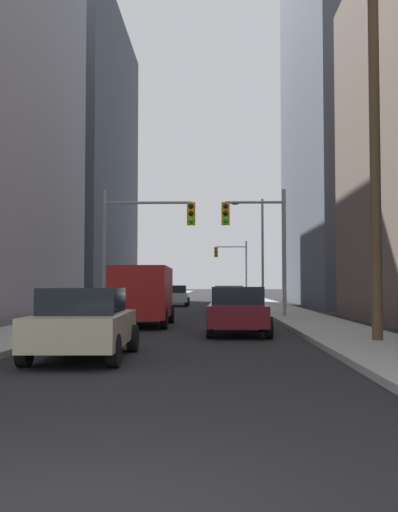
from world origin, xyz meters
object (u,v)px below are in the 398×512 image
Objects in this scene: sedan_silver at (176,296)px; traffic_signal_near_left at (144,231)px; sedan_maroon at (238,310)px; traffic_signal_near_right at (257,232)px; cargo_van_red at (143,292)px; sedan_navy at (229,299)px; traffic_signal_far_right at (232,260)px; sedan_beige at (84,323)px.

sedan_silver is 16.97m from traffic_signal_near_left.
traffic_signal_near_right reaches higher than sedan_maroon.
traffic_signal_near_right is at bearing 81.74° from sedan_maroon.
traffic_signal_near_left and traffic_signal_near_right have the same top height.
traffic_signal_near_left is at bearing 179.99° from traffic_signal_near_right.
traffic_signal_near_left is (-0.53, 4.69, 2.78)m from cargo_van_red.
traffic_signal_far_right is at bearing 87.82° from sedan_navy.
sedan_silver is (-0.13, 21.33, -0.52)m from cargo_van_red.
sedan_navy is at bearing 89.67° from sedan_maroon.
cargo_van_red is at bearing 131.64° from sedan_maroon.
sedan_maroon is 1.00× the size of sedan_silver.
cargo_van_red is at bearing 89.71° from sedan_beige.
cargo_van_red reaches higher than sedan_silver.
traffic_signal_near_right reaches higher than cargo_van_red.
sedan_beige is 15.25m from traffic_signal_near_left.
traffic_signal_near_left is (-4.01, 8.60, 3.30)m from sedan_maroon.
sedan_maroon is at bearing -98.26° from traffic_signal_near_right.
traffic_signal_near_right reaches higher than sedan_navy.
sedan_maroon is at bearing -90.33° from sedan_navy.
sedan_maroon and sedan_navy have the same top height.
traffic_signal_far_right reaches higher than sedan_beige.
traffic_signal_near_left reaches higher than sedan_beige.
traffic_signal_near_left is 33.37m from traffic_signal_far_right.
sedan_maroon is at bearing -65.03° from traffic_signal_near_left.
cargo_van_red is 1.23× the size of sedan_beige.
traffic_signal_far_right reaches higher than cargo_van_red.
sedan_beige is 15.96m from traffic_signal_near_right.
traffic_signal_near_left reaches higher than sedan_navy.
traffic_signal_near_left is at bearing 96.39° from cargo_van_red.
traffic_signal_near_left is (-4.10, -6.85, 3.30)m from sedan_navy.
traffic_signal_far_right is at bearing 90.28° from traffic_signal_near_right.
cargo_van_red is at bearing -107.18° from sedan_navy.
cargo_van_red is 5.48m from traffic_signal_near_left.
sedan_beige is at bearing -89.85° from sedan_silver.
sedan_navy is 26.34m from traffic_signal_far_right.
cargo_van_red is 0.87× the size of traffic_signal_near_left.
traffic_signal_far_right is (4.70, 16.34, 3.25)m from sedan_silver.
traffic_signal_near_left is (-0.39, -16.64, 3.30)m from sedan_silver.
sedan_beige is 1.00× the size of sedan_maroon.
cargo_van_red is 0.87× the size of traffic_signal_far_right.
sedan_navy is (0.09, 15.46, 0.00)m from sedan_maroon.
traffic_signal_near_left is at bearing -120.85° from sedan_navy.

